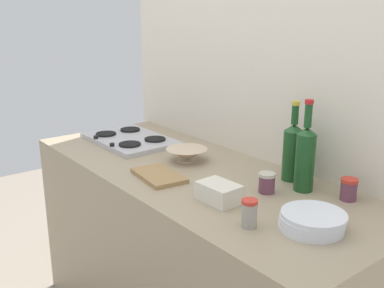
{
  "coord_description": "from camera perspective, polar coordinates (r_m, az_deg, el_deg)",
  "views": [
    {
      "loc": [
        1.44,
        -1.13,
        1.55
      ],
      "look_at": [
        0.0,
        0.0,
        1.02
      ],
      "focal_mm": 41.7,
      "sensor_mm": 36.0,
      "label": 1
    }
  ],
  "objects": [
    {
      "name": "counter_block",
      "position": [
        2.14,
        -0.0,
        -14.83
      ],
      "size": [
        1.8,
        0.7,
        0.9
      ],
      "primitive_type": "cube",
      "color": "tan",
      "rests_on": "ground"
    },
    {
      "name": "backsplash_panel",
      "position": [
        2.12,
        8.16,
        5.93
      ],
      "size": [
        1.9,
        0.06,
        2.36
      ],
      "primitive_type": "cube",
      "color": "beige",
      "rests_on": "ground"
    },
    {
      "name": "stovetop_hob",
      "position": [
        2.4,
        -7.93,
        0.61
      ],
      "size": [
        0.51,
        0.34,
        0.04
      ],
      "color": "#B2B2B7",
      "rests_on": "counter_block"
    },
    {
      "name": "plate_stack",
      "position": [
        1.47,
        15.12,
        -9.47
      ],
      "size": [
        0.21,
        0.21,
        0.06
      ],
      "color": "white",
      "rests_on": "counter_block"
    },
    {
      "name": "wine_bottle_leftmost",
      "position": [
        1.84,
        12.76,
        -0.8
      ],
      "size": [
        0.08,
        0.08,
        0.33
      ],
      "color": "#19471E",
      "rests_on": "counter_block"
    },
    {
      "name": "wine_bottle_mid_left",
      "position": [
        1.74,
        14.28,
        -1.58
      ],
      "size": [
        0.07,
        0.07,
        0.35
      ],
      "color": "#19471E",
      "rests_on": "counter_block"
    },
    {
      "name": "mixing_bowl",
      "position": [
        2.05,
        -0.68,
        -1.32
      ],
      "size": [
        0.19,
        0.19,
        0.06
      ],
      "color": "beige",
      "rests_on": "counter_block"
    },
    {
      "name": "butter_dish",
      "position": [
        1.62,
        3.46,
        -6.22
      ],
      "size": [
        0.16,
        0.11,
        0.07
      ],
      "primitive_type": "cube",
      "rotation": [
        0.0,
        0.0,
        0.04
      ],
      "color": "silver",
      "rests_on": "counter_block"
    },
    {
      "name": "condiment_jar_front",
      "position": [
        1.73,
        19.41,
        -5.48
      ],
      "size": [
        0.06,
        0.06,
        0.08
      ],
      "color": "#66384C",
      "rests_on": "counter_block"
    },
    {
      "name": "condiment_jar_rear",
      "position": [
        1.44,
        7.34,
        -8.75
      ],
      "size": [
        0.05,
        0.05,
        0.09
      ],
      "color": "#9E998C",
      "rests_on": "counter_block"
    },
    {
      "name": "condiment_jar_spare",
      "position": [
        1.72,
        9.54,
        -4.9
      ],
      "size": [
        0.06,
        0.06,
        0.08
      ],
      "color": "#66384C",
      "rests_on": "counter_block"
    },
    {
      "name": "cutting_board",
      "position": [
        1.86,
        -4.28,
        -4.05
      ],
      "size": [
        0.26,
        0.18,
        0.02
      ],
      "primitive_type": "cube",
      "rotation": [
        0.0,
        0.0,
        -0.12
      ],
      "color": "#9E7A4C",
      "rests_on": "counter_block"
    }
  ]
}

